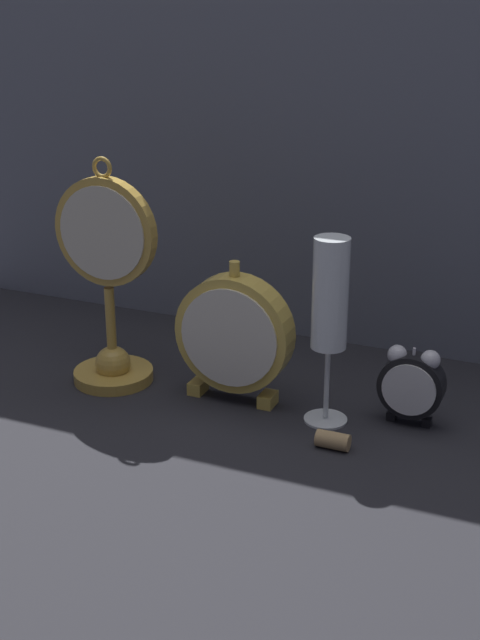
{
  "coord_description": "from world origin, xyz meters",
  "views": [
    {
      "loc": [
        0.45,
        -0.96,
        0.55
      ],
      "look_at": [
        0.0,
        0.08,
        0.11
      ],
      "focal_mm": 50.0,
      "sensor_mm": 36.0,
      "label": 1
    }
  ],
  "objects_px": {
    "alarm_clock_twin_bell": "(412,382)",
    "wine_cork": "(333,440)",
    "mantel_clock_silver": "(232,334)",
    "champagne_flute": "(330,306)",
    "pocket_watch_on_stand": "(109,292)"
  },
  "relations": [
    {
      "from": "pocket_watch_on_stand",
      "to": "alarm_clock_twin_bell",
      "type": "xyz_separation_m",
      "value": [
        0.43,
        0.04,
        -0.08
      ]
    },
    {
      "from": "alarm_clock_twin_bell",
      "to": "mantel_clock_silver",
      "type": "relative_size",
      "value": 0.53
    },
    {
      "from": "alarm_clock_twin_bell",
      "to": "champagne_flute",
      "type": "relative_size",
      "value": 0.43
    },
    {
      "from": "pocket_watch_on_stand",
      "to": "alarm_clock_twin_bell",
      "type": "bearing_deg",
      "value": 5.02
    },
    {
      "from": "alarm_clock_twin_bell",
      "to": "wine_cork",
      "type": "relative_size",
      "value": 2.55
    },
    {
      "from": "pocket_watch_on_stand",
      "to": "wine_cork",
      "type": "xyz_separation_m",
      "value": [
        0.35,
        -0.07,
        -0.12
      ]
    },
    {
      "from": "mantel_clock_silver",
      "to": "champagne_flute",
      "type": "xyz_separation_m",
      "value": [
        0.14,
        -0.01,
        0.06
      ]
    },
    {
      "from": "pocket_watch_on_stand",
      "to": "alarm_clock_twin_bell",
      "type": "relative_size",
      "value": 3.05
    },
    {
      "from": "mantel_clock_silver",
      "to": "wine_cork",
      "type": "distance_m",
      "value": 0.21
    },
    {
      "from": "alarm_clock_twin_bell",
      "to": "champagne_flute",
      "type": "distance_m",
      "value": 0.15
    },
    {
      "from": "pocket_watch_on_stand",
      "to": "wine_cork",
      "type": "relative_size",
      "value": 7.78
    },
    {
      "from": "pocket_watch_on_stand",
      "to": "mantel_clock_silver",
      "type": "bearing_deg",
      "value": 3.38
    },
    {
      "from": "mantel_clock_silver",
      "to": "wine_cork",
      "type": "xyz_separation_m",
      "value": [
        0.17,
        -0.08,
        -0.09
      ]
    },
    {
      "from": "mantel_clock_silver",
      "to": "champagne_flute",
      "type": "height_order",
      "value": "champagne_flute"
    },
    {
      "from": "pocket_watch_on_stand",
      "to": "wine_cork",
      "type": "distance_m",
      "value": 0.38
    }
  ]
}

